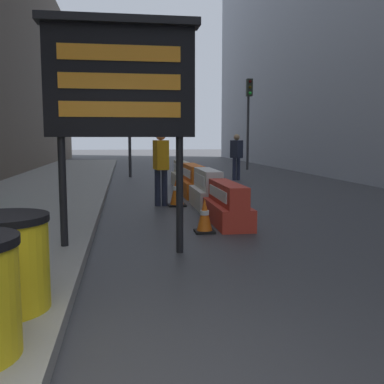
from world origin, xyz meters
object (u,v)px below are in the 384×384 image
Objects in this scene: jersey_barrier_white at (208,191)px; traffic_cone_far at (201,185)px; message_board at (120,82)px; traffic_cone_mid at (177,191)px; jersey_barrier_cream at (182,175)px; pedestrian_passerby at (236,153)px; jersey_barrier_orange_far at (193,182)px; traffic_light_far_side at (249,105)px; barrel_drum_middle at (4,262)px; jersey_barrier_red_striped at (227,206)px; pedestrian_worker at (161,161)px; traffic_light_near_curb at (129,97)px; traffic_cone_near at (205,216)px.

jersey_barrier_white reaches higher than traffic_cone_far.
traffic_cone_mid is at bearing 73.87° from message_board.
jersey_barrier_cream is 3.06m from pedestrian_passerby.
jersey_barrier_orange_far is 10.90m from traffic_light_far_side.
jersey_barrier_cream is at bearing 75.00° from barrel_drum_middle.
pedestrian_worker is at bearing 113.13° from jersey_barrier_red_striped.
pedestrian_worker is 6.92m from pedestrian_passerby.
pedestrian_passerby reaches higher than jersey_barrier_red_striped.
barrel_drum_middle is at bearing -94.89° from traffic_light_near_curb.
jersey_barrier_white is 0.78× the size of jersey_barrier_cream.
traffic_light_far_side is at bearing 59.54° from jersey_barrier_cream.
traffic_light_far_side is at bearing 71.65° from traffic_cone_near.
barrel_drum_middle is 6.90m from traffic_cone_mid.
traffic_cone_far is at bearing -112.56° from traffic_light_far_side.
jersey_barrier_red_striped is 0.90m from traffic_cone_near.
traffic_cone_mid is 0.17× the size of traffic_light_near_curb.
message_board is at bearing -107.08° from jersey_barrier_orange_far.
traffic_cone_far is at bearing 70.68° from message_board.
traffic_light_far_side is 2.58× the size of pedestrian_passerby.
jersey_barrier_red_striped is 1.04× the size of pedestrian_worker.
traffic_cone_near is at bearing -101.60° from jersey_barrier_white.
traffic_cone_far is (0.75, 4.74, 0.03)m from traffic_cone_near.
jersey_barrier_orange_far is 2.89× the size of traffic_cone_mid.
jersey_barrier_cream is 2.94× the size of traffic_cone_mid.
message_board is 4.65m from pedestrian_worker.
jersey_barrier_white reaches higher than jersey_barrier_cream.
pedestrian_worker reaches higher than pedestrian_passerby.
message_board is at bearing -137.21° from traffic_cone_near.
message_board is at bearing 66.30° from barrel_drum_middle.
message_board is 4.80m from jersey_barrier_white.
pedestrian_passerby is at bearing 74.72° from jersey_barrier_red_striped.
traffic_cone_near is at bearing -84.39° from traffic_light_near_curb.
pedestrian_passerby is (5.21, 12.67, 0.47)m from barrel_drum_middle.
pedestrian_worker is at bearing -85.60° from traffic_light_near_curb.
jersey_barrier_red_striped is 0.86× the size of jersey_barrier_cream.
pedestrian_passerby reaches higher than barrel_drum_middle.
traffic_cone_far is 2.15m from pedestrian_worker.
jersey_barrier_red_striped is 10.89m from traffic_light_near_curb.
barrel_drum_middle is at bearing -113.70° from message_board.
jersey_barrier_red_striped is at bearing -80.99° from traffic_light_near_curb.
pedestrian_worker is at bearing 74.32° from barrel_drum_middle.
traffic_cone_mid is at bearing -109.17° from jersey_barrier_orange_far.
traffic_light_near_curb is (-0.98, 8.05, 2.84)m from traffic_cone_mid.
jersey_barrier_white reaches higher than jersey_barrier_orange_far.
jersey_barrier_red_striped is at bearing 45.81° from message_board.
traffic_cone_mid is (-0.67, 2.33, 0.02)m from jersey_barrier_red_striped.
message_board is 4.85× the size of traffic_cone_far.
traffic_cone_near is (-0.56, -7.30, -0.08)m from jersey_barrier_cream.
pedestrian_passerby is (2.31, 4.22, 0.65)m from jersey_barrier_orange_far.
jersey_barrier_red_striped is at bearing 52.01° from traffic_cone_near.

